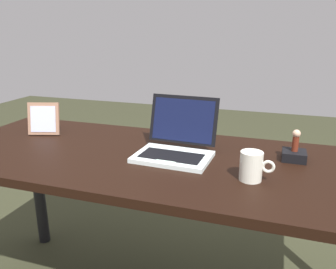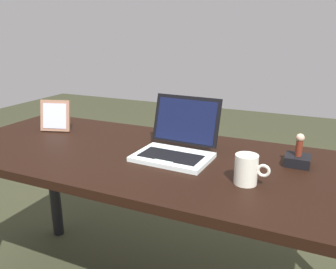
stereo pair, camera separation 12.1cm
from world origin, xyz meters
name	(u,v)px [view 1 (the left image)]	position (x,y,z in m)	size (l,w,h in m)	color
desk	(157,179)	(0.00, 0.00, 0.63)	(1.73, 0.68, 0.72)	black
laptop_front	(176,145)	(0.07, 0.03, 0.76)	(0.28, 0.25, 0.21)	silver
photo_frame	(44,119)	(-0.57, 0.10, 0.79)	(0.14, 0.08, 0.14)	#8C634C
figurine_stand	(294,155)	(0.49, 0.12, 0.74)	(0.08, 0.08, 0.03)	black
figurine	(296,139)	(0.49, 0.12, 0.80)	(0.03, 0.03, 0.08)	#612214
coffee_mug	(252,166)	(0.35, -0.10, 0.77)	(0.11, 0.07, 0.09)	silver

